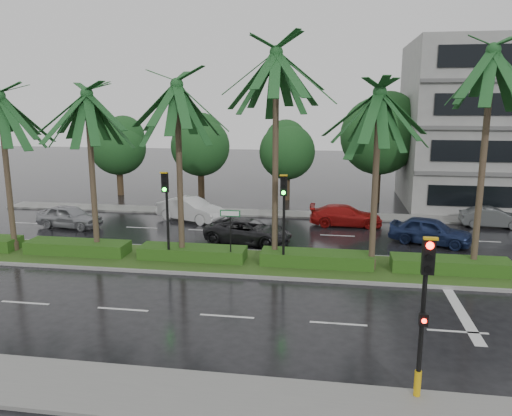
% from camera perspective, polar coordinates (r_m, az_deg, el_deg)
% --- Properties ---
extents(ground, '(120.00, 120.00, 0.00)m').
position_cam_1_polar(ground, '(23.14, -0.70, -7.25)').
color(ground, black).
rests_on(ground, ground).
extents(near_sidewalk, '(40.00, 2.40, 0.12)m').
position_cam_1_polar(near_sidewalk, '(14.11, -8.11, -20.54)').
color(near_sidewalk, slate).
rests_on(near_sidewalk, ground).
extents(far_sidewalk, '(40.00, 2.00, 0.12)m').
position_cam_1_polar(far_sidewalk, '(34.57, 2.62, -0.66)').
color(far_sidewalk, slate).
rests_on(far_sidewalk, ground).
extents(median, '(36.00, 4.00, 0.15)m').
position_cam_1_polar(median, '(24.04, -0.30, -6.30)').
color(median, gray).
rests_on(median, ground).
extents(hedge, '(35.20, 1.40, 0.60)m').
position_cam_1_polar(hedge, '(23.93, -0.30, -5.45)').
color(hedge, '#214D16').
rests_on(hedge, median).
extents(lane_markings, '(34.00, 13.06, 0.01)m').
position_cam_1_polar(lane_markings, '(22.45, 6.85, -7.93)').
color(lane_markings, silver).
rests_on(lane_markings, ground).
extents(palm_row, '(26.30, 4.20, 10.44)m').
position_cam_1_polar(palm_row, '(23.08, -3.44, 12.88)').
color(palm_row, '#473929').
rests_on(palm_row, median).
extents(signal_near, '(0.34, 0.45, 4.36)m').
position_cam_1_polar(signal_near, '(13.38, 18.60, -11.14)').
color(signal_near, black).
rests_on(signal_near, near_sidewalk).
extents(signal_median_left, '(0.34, 0.42, 4.36)m').
position_cam_1_polar(signal_median_left, '(23.60, -10.22, 0.50)').
color(signal_median_left, black).
rests_on(signal_median_left, median).
extents(signal_median_right, '(0.34, 0.42, 4.36)m').
position_cam_1_polar(signal_median_right, '(22.42, 3.19, 0.07)').
color(signal_median_right, black).
rests_on(signal_median_right, median).
extents(street_sign, '(0.95, 0.09, 2.60)m').
position_cam_1_polar(street_sign, '(23.17, -2.96, -1.76)').
color(street_sign, black).
rests_on(street_sign, median).
extents(bg_trees, '(32.77, 5.87, 8.48)m').
position_cam_1_polar(bg_trees, '(39.28, 6.20, 7.69)').
color(bg_trees, '#372D19').
rests_on(bg_trees, ground).
extents(car_silver, '(2.27, 4.32, 1.40)m').
position_cam_1_polar(car_silver, '(32.99, -20.53, -0.90)').
color(car_silver, '#96979D').
rests_on(car_silver, ground).
extents(car_white, '(3.29, 4.95, 1.54)m').
position_cam_1_polar(car_white, '(32.87, -7.47, -0.15)').
color(car_white, silver).
rests_on(car_white, ground).
extents(car_darkgrey, '(3.06, 5.13, 1.33)m').
position_cam_1_polar(car_darkgrey, '(27.48, -0.88, -2.68)').
color(car_darkgrey, '#232326').
rests_on(car_darkgrey, ground).
extents(car_red, '(1.90, 4.53, 1.31)m').
position_cam_1_polar(car_red, '(31.85, 10.21, -0.85)').
color(car_red, '#A01211').
rests_on(car_red, ground).
extents(car_blue, '(3.13, 4.67, 1.48)m').
position_cam_1_polar(car_blue, '(28.92, 19.30, -2.47)').
color(car_blue, navy).
rests_on(car_blue, ground).
extents(car_grey, '(1.48, 3.85, 1.25)m').
position_cam_1_polar(car_grey, '(34.23, 25.41, -0.99)').
color(car_grey, '#4D5051').
rests_on(car_grey, ground).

